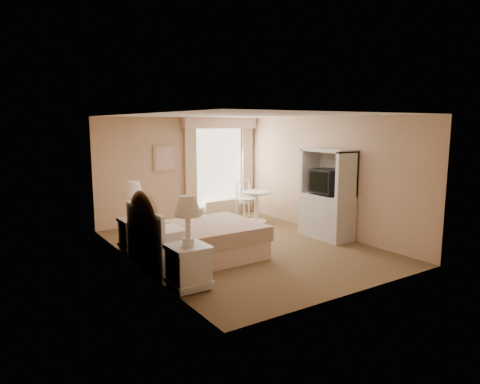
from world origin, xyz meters
TOP-DOWN VIEW (x-y plane):
  - room at (0.00, 0.00)m, footprint 4.21×5.51m
  - window at (1.05, 2.65)m, footprint 2.05×0.22m
  - framed_art at (-0.45, 2.71)m, footprint 0.52×0.04m
  - bed at (-1.12, -0.17)m, footprint 2.08×1.57m
  - nightstand_near at (-1.84, -1.33)m, footprint 0.55×0.55m
  - nightstand_far at (-1.84, 0.90)m, footprint 0.53×0.53m
  - round_table at (1.43, 1.62)m, footprint 0.70×0.70m
  - cafe_chair at (1.45, 2.11)m, footprint 0.49×0.49m
  - armoire at (1.81, -0.38)m, footprint 0.56×1.11m

SIDE VIEW (x-z plane):
  - bed at x=-1.12m, z-range -0.36..1.03m
  - nightstand_far at x=-1.84m, z-range -0.16..1.13m
  - round_table at x=1.43m, z-range 0.12..0.86m
  - nightstand_near at x=-1.84m, z-range -0.16..1.17m
  - cafe_chair at x=1.45m, z-range 0.08..1.06m
  - armoire at x=1.81m, z-range -0.16..1.69m
  - room at x=0.00m, z-range -0.01..2.50m
  - window at x=1.05m, z-range 0.09..2.60m
  - framed_art at x=-0.45m, z-range 1.24..1.86m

